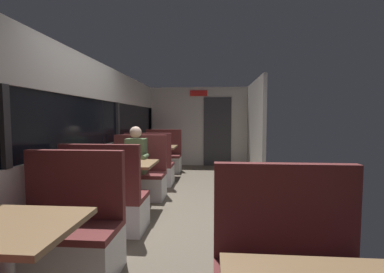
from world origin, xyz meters
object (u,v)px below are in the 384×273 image
Objects in this scene: bench_far_window_facing_end at (150,169)px; bench_mid_window_facing_end at (106,205)px; bench_mid_window_facing_entry at (138,179)px; dining_table_far_window at (157,150)px; coffee_cup_primary at (130,158)px; bench_far_window_facing_entry at (163,159)px; dining_table_near_window at (4,239)px; bench_near_window_facing_entry at (67,238)px; seated_passenger at (137,168)px; dining_table_mid_window at (125,169)px.

bench_mid_window_facing_end is at bearing -90.00° from bench_far_window_facing_end.
bench_mid_window_facing_entry is 1.62m from dining_table_far_window.
coffee_cup_primary is at bearing -88.81° from dining_table_far_window.
coffee_cup_primary is at bearing -89.10° from bench_far_window_facing_entry.
dining_table_near_window is 3.01m from bench_mid_window_facing_entry.
bench_far_window_facing_end is (0.00, -0.70, -0.31)m from dining_table_far_window.
bench_near_window_facing_entry and bench_far_window_facing_entry have the same top height.
bench_mid_window_facing_end is (0.00, 0.89, 0.00)m from bench_near_window_facing_entry.
bench_mid_window_facing_end is 0.87× the size of seated_passenger.
seated_passenger is at bearing -90.00° from dining_table_far_window.
dining_table_mid_window is 0.64m from seated_passenger.
seated_passenger is at bearing -90.00° from bench_far_window_facing_end.
bench_far_window_facing_end is (0.00, 2.29, 0.00)m from bench_mid_window_facing_end.
dining_table_far_window is at bearing 90.00° from dining_table_near_window.
bench_mid_window_facing_end is at bearing -90.00° from dining_table_mid_window.
bench_mid_window_facing_end reaches higher than coffee_cup_primary.
bench_far_window_facing_entry reaches higher than dining_table_near_window.
dining_table_near_window is at bearing -90.00° from dining_table_mid_window.
bench_mid_window_facing_end is 1.22× the size of dining_table_far_window.
bench_mid_window_facing_entry is at bearing -90.00° from dining_table_far_window.
bench_far_window_facing_end is 12.22× the size of coffee_cup_primary.
dining_table_far_window is 0.77m from bench_far_window_facing_end.
bench_mid_window_facing_entry and bench_far_window_facing_entry have the same top height.
bench_mid_window_facing_entry is 0.74m from coffee_cup_primary.
bench_near_window_facing_entry is 1.00× the size of bench_far_window_facing_end.
bench_far_window_facing_entry is 12.22× the size of coffee_cup_primary.
bench_near_window_facing_entry and bench_mid_window_facing_end have the same top height.
dining_table_mid_window is 2.29m from dining_table_far_window.
bench_mid_window_facing_entry is 2.29m from bench_far_window_facing_entry.
bench_far_window_facing_end is at bearing -90.00° from bench_far_window_facing_entry.
bench_mid_window_facing_end is (0.00, 1.59, -0.31)m from dining_table_near_window.
bench_near_window_facing_entry is at bearing -90.00° from bench_mid_window_facing_end.
bench_mid_window_facing_end is at bearing -93.17° from coffee_cup_primary.
bench_far_window_facing_end reaches higher than coffee_cup_primary.
bench_near_window_facing_entry is 0.89m from bench_mid_window_facing_end.
bench_mid_window_facing_end is 1.00× the size of bench_far_window_facing_end.
dining_table_near_window and dining_table_far_window have the same top height.
bench_near_window_facing_entry is 1.22× the size of dining_table_far_window.
seated_passenger is (0.00, 2.92, -0.10)m from dining_table_near_window.
bench_far_window_facing_end reaches higher than dining_table_near_window.
bench_near_window_facing_entry is 1.00× the size of bench_mid_window_facing_end.
bench_far_window_facing_entry is at bearing 90.00° from dining_table_mid_window.
bench_far_window_facing_end is at bearing -90.00° from dining_table_far_window.
bench_far_window_facing_entry is (0.00, 2.99, -0.31)m from dining_table_mid_window.
bench_far_window_facing_entry reaches higher than coffee_cup_primary.
dining_table_far_window is at bearing 90.00° from bench_mid_window_facing_entry.
dining_table_mid_window is 1.62m from bench_far_window_facing_end.
bench_near_window_facing_entry is 1.00× the size of bench_far_window_facing_entry.
bench_near_window_facing_entry is (0.00, 0.70, -0.31)m from dining_table_near_window.
dining_table_near_window is at bearing -90.00° from bench_mid_window_facing_entry.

